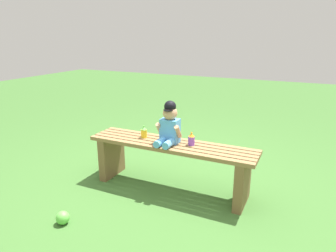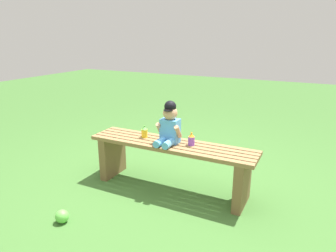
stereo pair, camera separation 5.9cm
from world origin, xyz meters
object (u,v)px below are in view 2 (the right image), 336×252
Objects in this scene: sippy_cup_left at (144,132)px; sippy_cup_right at (191,139)px; child_figure at (169,125)px; toy_ball at (62,216)px; park_bench at (171,158)px.

sippy_cup_left is 1.00× the size of sippy_cup_right.
child_figure is 0.24m from sippy_cup_right.
sippy_cup_right is at bearing 9.34° from child_figure.
sippy_cup_right is 1.15× the size of toy_ball.
toy_ball is at bearing -120.35° from park_bench.
toy_ball is (-0.53, -0.91, -0.26)m from park_bench.
child_figure is 3.74× the size of toy_ball.
sippy_cup_right is 1.28m from toy_ball.
sippy_cup_left reaches higher than park_bench.
sippy_cup_left is (-0.29, 0.03, -0.12)m from child_figure.
sippy_cup_right is (0.50, 0.00, 0.00)m from sippy_cup_left.
sippy_cup_left is at bearing 180.00° from sippy_cup_right.
child_figure is at bearing -170.66° from sippy_cup_right.
sippy_cup_left is 1.15× the size of toy_ball.
park_bench is 4.03× the size of child_figure.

